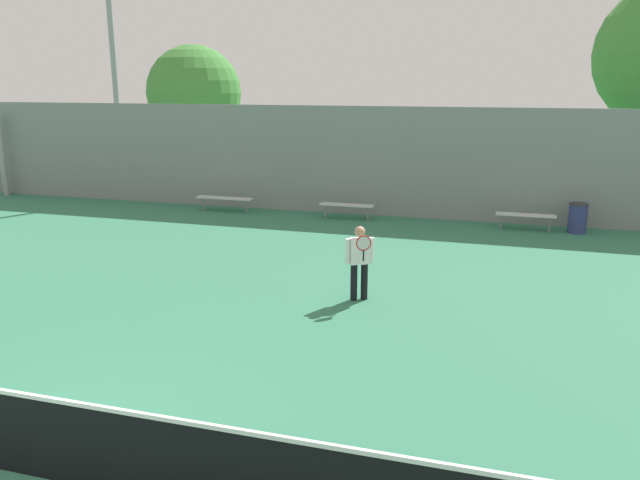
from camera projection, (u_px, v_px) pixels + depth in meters
name	position (u px, v px, depth m)	size (l,w,h in m)	color
ground_plane	(21.00, 473.00, 7.11)	(100.00, 100.00, 0.00)	#337556
tennis_net	(16.00, 432.00, 6.98)	(12.18, 0.09, 1.03)	#195128
tennis_player	(360.00, 258.00, 12.54)	(0.55, 0.52, 1.54)	black
bench_courtside_near	(526.00, 216.00, 18.63)	(1.73, 0.40, 0.48)	silver
bench_courtside_far	(224.00, 199.00, 21.35)	(2.00, 0.40, 0.48)	silver
bench_adjacent_court	(347.00, 206.00, 20.15)	(1.76, 0.40, 0.48)	silver
light_pole_near_left	(113.00, 52.00, 22.28)	(0.90, 0.60, 8.50)	#939399
trash_bin	(578.00, 218.00, 18.31)	(0.56, 0.56, 0.88)	navy
back_fence	(346.00, 161.00, 20.69)	(30.74, 0.06, 3.57)	gray
tree_green_tall	(194.00, 93.00, 27.42)	(4.13, 4.13, 5.92)	brown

